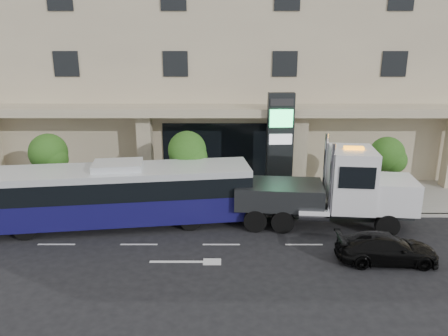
# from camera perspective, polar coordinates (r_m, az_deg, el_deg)

# --- Properties ---
(ground) EXTENTS (120.00, 120.00, 0.00)m
(ground) POSITION_cam_1_polar(r_m,az_deg,el_deg) (22.79, -0.32, -8.28)
(ground) COLOR black
(ground) RESTS_ON ground
(sidewalk) EXTENTS (120.00, 6.00, 0.15)m
(sidewalk) POSITION_cam_1_polar(r_m,az_deg,el_deg) (27.38, -0.24, -3.72)
(sidewalk) COLOR gray
(sidewalk) RESTS_ON ground
(curb) EXTENTS (120.00, 0.30, 0.15)m
(curb) POSITION_cam_1_polar(r_m,az_deg,el_deg) (24.59, -0.28, -6.16)
(curb) COLOR gray
(curb) RESTS_ON ground
(convention_center) EXTENTS (60.00, 17.60, 20.00)m
(convention_center) POSITION_cam_1_polar(r_m,az_deg,el_deg) (36.09, -0.16, 17.24)
(convention_center) COLOR tan
(convention_center) RESTS_ON ground
(tree_left) EXTENTS (2.27, 2.20, 4.22)m
(tree_left) POSITION_cam_1_polar(r_m,az_deg,el_deg) (27.08, -21.89, 1.55)
(tree_left) COLOR #422B19
(tree_left) RESTS_ON sidewalk
(tree_mid) EXTENTS (2.28, 2.20, 4.38)m
(tree_mid) POSITION_cam_1_polar(r_m,az_deg,el_deg) (25.16, -4.77, 1.98)
(tree_mid) COLOR #422B19
(tree_mid) RESTS_ON sidewalk
(tree_right) EXTENTS (2.10, 2.00, 4.04)m
(tree_right) POSITION_cam_1_polar(r_m,az_deg,el_deg) (26.82, 20.54, 1.39)
(tree_right) COLOR #422B19
(tree_right) RESTS_ON sidewalk
(city_bus) EXTENTS (13.95, 4.75, 3.47)m
(city_bus) POSITION_cam_1_polar(r_m,az_deg,el_deg) (23.59, -13.48, -3.24)
(city_bus) COLOR black
(city_bus) RESTS_ON ground
(tow_truck) EXTENTS (10.48, 3.39, 4.75)m
(tow_truck) POSITION_cam_1_polar(r_m,az_deg,el_deg) (23.45, 13.92, -2.90)
(tow_truck) COLOR #2D3033
(tow_truck) RESTS_ON ground
(black_sedan) EXTENTS (4.50, 1.95, 1.29)m
(black_sedan) POSITION_cam_1_polar(r_m,az_deg,el_deg) (20.96, 20.46, -9.80)
(black_sedan) COLOR black
(black_sedan) RESTS_ON ground
(signage_pylon) EXTENTS (1.61, 0.66, 6.34)m
(signage_pylon) POSITION_cam_1_polar(r_m,az_deg,el_deg) (26.89, 7.30, 3.10)
(signage_pylon) COLOR black
(signage_pylon) RESTS_ON sidewalk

